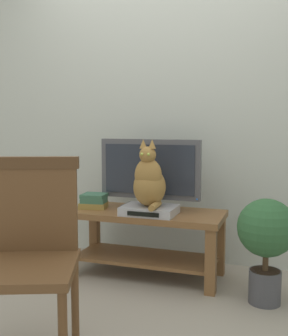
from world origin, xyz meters
TOP-DOWN VIEW (x-y plane):
  - ground_plane at (0.00, 0.00)m, footprint 12.00×12.00m
  - back_wall at (0.00, 1.02)m, footprint 7.00×0.12m
  - tv_stand at (-0.07, 0.51)m, footprint 1.13×0.49m
  - tv at (-0.07, 0.60)m, footprint 0.77×0.20m
  - media_box at (-0.01, 0.42)m, footprint 0.38×0.29m
  - cat at (-0.01, 0.40)m, footprint 0.23×0.31m
  - wooden_chair at (-0.26, -0.70)m, footprint 0.62×0.62m
  - book_stack at (-0.48, 0.49)m, footprint 0.22×0.20m
  - potted_plant at (0.79, 0.30)m, footprint 0.36×0.36m

SIDE VIEW (x-z plane):
  - ground_plane at x=0.00m, z-range 0.00..0.00m
  - tv_stand at x=-0.07m, z-range 0.10..0.58m
  - potted_plant at x=0.79m, z-range 0.09..0.76m
  - media_box at x=-0.01m, z-range 0.49..0.55m
  - book_stack at x=-0.48m, z-range 0.49..0.59m
  - wooden_chair at x=-0.26m, z-range 0.08..1.04m
  - cat at x=-0.01m, z-range 0.49..0.96m
  - tv at x=-0.07m, z-range 0.49..1.02m
  - back_wall at x=0.00m, z-range 0.00..2.80m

